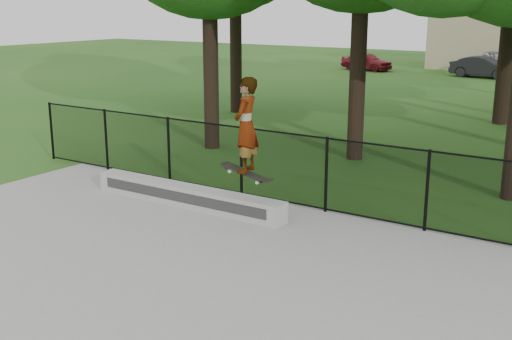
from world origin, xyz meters
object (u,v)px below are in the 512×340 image
object	(u,v)px
grind_ledge	(187,196)
car_a	(367,61)
car_b	(483,67)
skater_airborne	(246,127)

from	to	relation	value
grind_ledge	car_a	distance (m)	28.72
car_a	car_b	size ratio (longest dim) A/B	1.01
grind_ledge	skater_airborne	bearing A→B (deg)	-10.21
car_a	skater_airborne	distance (m)	29.54
car_a	skater_airborne	bearing A→B (deg)	-148.12
grind_ledge	car_b	distance (m)	27.31
grind_ledge	car_b	world-z (taller)	car_b
car_a	car_b	xyz separation A→B (m)	(7.09, -0.23, 0.03)
car_b	skater_airborne	size ratio (longest dim) A/B	1.69
car_b	skater_airborne	distance (m)	27.75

